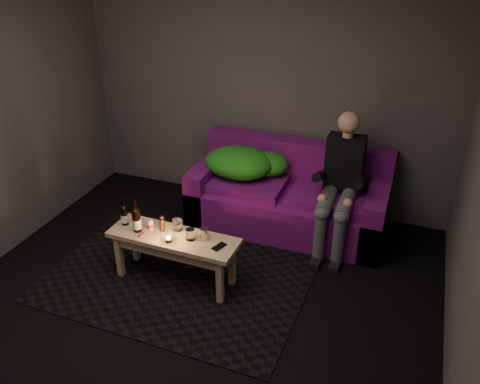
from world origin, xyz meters
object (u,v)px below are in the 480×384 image
at_px(beer_bottle_b, 136,220).
at_px(steel_cup, 204,234).
at_px(beer_bottle_a, 124,215).
at_px(person, 340,181).
at_px(coffee_table, 174,244).
at_px(sofa, 289,198).

bearing_deg(beer_bottle_b, steel_cup, 8.01).
bearing_deg(beer_bottle_a, person, 32.63).
distance_m(beer_bottle_a, beer_bottle_b, 0.17).
bearing_deg(beer_bottle_a, steel_cup, 2.06).
relative_size(coffee_table, beer_bottle_b, 3.80).
xyz_separation_m(beer_bottle_a, steel_cup, (0.75, 0.03, -0.04)).
height_order(sofa, beer_bottle_b, sofa).
bearing_deg(coffee_table, person, 42.46).
bearing_deg(coffee_table, sofa, 61.56).
xyz_separation_m(beer_bottle_b, steel_cup, (0.60, 0.08, -0.06)).
xyz_separation_m(coffee_table, beer_bottle_b, (-0.33, -0.03, 0.20)).
height_order(coffee_table, beer_bottle_b, beer_bottle_b).
xyz_separation_m(person, steel_cup, (-0.94, -1.06, -0.16)).
relative_size(person, steel_cup, 12.84).
xyz_separation_m(sofa, coffee_table, (-0.69, -1.27, 0.08)).
bearing_deg(person, beer_bottle_a, -147.37).
relative_size(beer_bottle_a, steel_cup, 2.51).
height_order(beer_bottle_a, steel_cup, beer_bottle_a).
bearing_deg(steel_cup, beer_bottle_b, -171.99).
distance_m(sofa, beer_bottle_b, 1.67).
bearing_deg(person, steel_cup, -131.65).
bearing_deg(person, coffee_table, -137.54).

